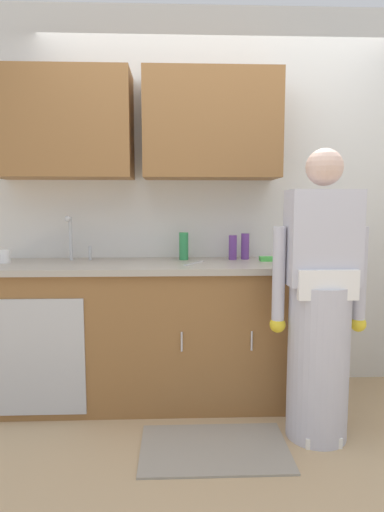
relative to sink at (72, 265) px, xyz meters
name	(u,v)px	position (x,y,z in m)	size (l,w,h in m)	color
ground_plane	(233,454)	(0.98, -0.71, -0.93)	(9.00, 9.00, 0.00)	tan
kitchen_wall_with_uppers	(198,184)	(0.85, 0.29, 0.55)	(4.80, 0.44, 2.70)	silver
counter_cabinet	(138,335)	(0.43, -0.01, -0.48)	(1.90, 0.62, 0.90)	brown
countertop	(138,266)	(0.43, -0.01, -0.01)	(1.96, 0.66, 0.04)	#A8A093
sink	(72,265)	(0.00, 0.00, 0.00)	(0.50, 0.36, 0.35)	#B7BABF
person_at_sink	(319,318)	(1.49, -0.53, -0.23)	(0.55, 0.34, 1.62)	white
floor_mat	(214,448)	(0.89, -0.66, -0.92)	(0.80, 0.50, 0.01)	gray
bottle_soap	(233,247)	(1.09, 0.14, 0.10)	(0.06, 0.06, 0.17)	#66388C
bottle_dish_liquid	(184,246)	(0.74, 0.14, 0.11)	(0.06, 0.06, 0.19)	#2D8C4C
bottle_cleaner_spray	(245,246)	(1.18, 0.16, 0.11)	(0.06, 0.06, 0.18)	#66388C
cup_by_sink	(4,256)	(-0.45, 0.02, 0.06)	(0.08, 0.08, 0.09)	white
knife_on_counter	(194,263)	(0.81, -0.07, 0.02)	(0.24, 0.02, 0.01)	silver
sponge	(268,259)	(1.32, 0.05, 0.03)	(0.11, 0.07, 0.03)	#4CBF4C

